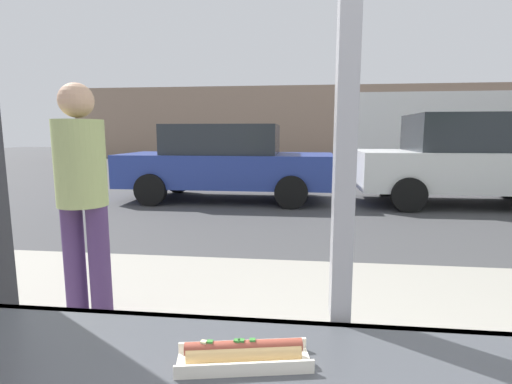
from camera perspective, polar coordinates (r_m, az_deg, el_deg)
ground_plane at (r=9.00m, az=7.24°, el=-0.56°), size 60.00×60.00×0.00m
sidewalk_strip at (r=2.84m, az=8.50°, el=-20.25°), size 16.00×2.80×0.12m
building_facade_far at (r=23.31m, az=7.01°, el=10.17°), size 28.00×1.20×4.16m
hotdog_tray_near at (r=0.86m, az=-1.83°, el=-22.74°), size 0.29×0.14×0.05m
parked_car_blue at (r=8.34m, az=-4.42°, el=4.50°), size 4.51×1.94×1.62m
parked_car_white at (r=8.83m, az=28.67°, el=4.21°), size 4.27×2.05×1.81m
box_truck at (r=14.49m, az=26.84°, el=8.03°), size 6.59×2.44×2.70m
pedestrian at (r=2.78m, az=-24.30°, el=0.06°), size 0.32×0.32×1.63m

